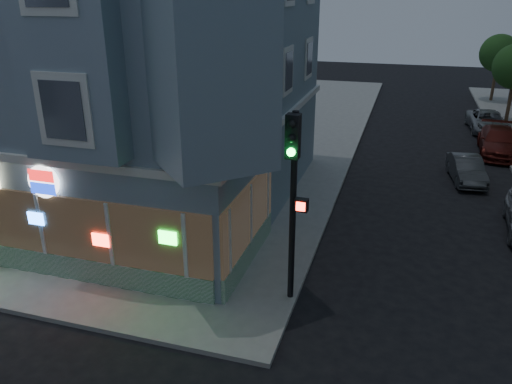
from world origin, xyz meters
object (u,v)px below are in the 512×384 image
at_px(parked_car_b, 467,169).
at_px(parked_car_c, 499,142).
at_px(parked_car_d, 487,121).
at_px(street_tree_far, 499,53).
at_px(traffic_signal, 293,179).

height_order(parked_car_b, parked_car_c, parked_car_c).
distance_m(parked_car_b, parked_car_d, 10.61).
height_order(parked_car_c, parked_car_d, parked_car_c).
bearing_deg(street_tree_far, parked_car_d, -98.27).
relative_size(parked_car_d, traffic_signal, 0.85).
bearing_deg(traffic_signal, parked_car_c, 68.32).
bearing_deg(traffic_signal, parked_car_d, 73.36).
distance_m(parked_car_b, parked_car_c, 5.61).
height_order(parked_car_b, parked_car_d, parked_car_d).
relative_size(parked_car_b, traffic_signal, 0.66).
xyz_separation_m(parked_car_b, parked_car_c, (2.10, 5.20, 0.12)).
height_order(street_tree_far, parked_car_d, street_tree_far).
relative_size(street_tree_far, parked_car_c, 1.06).
bearing_deg(parked_car_d, parked_car_c, -93.77).
xyz_separation_m(street_tree_far, parked_car_c, (-1.50, -15.52, -3.21)).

